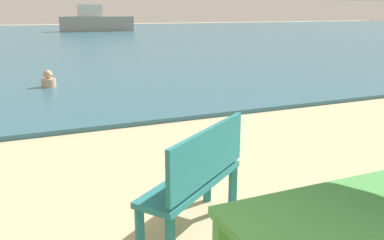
{
  "coord_description": "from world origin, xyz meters",
  "views": [
    {
      "loc": [
        -2.02,
        -1.21,
        1.86
      ],
      "look_at": [
        -0.2,
        3.0,
        0.6
      ],
      "focal_mm": 37.34,
      "sensor_mm": 36.0,
      "label": 1
    }
  ],
  "objects_px": {
    "bench_teal_center": "(199,174)",
    "boat_ferry": "(96,22)",
    "swimmer_person": "(48,80)",
    "picnic_table_green": "(350,232)"
  },
  "relations": [
    {
      "from": "picnic_table_green",
      "to": "boat_ferry",
      "type": "xyz_separation_m",
      "value": [
        5.04,
        35.65,
        0.26
      ]
    },
    {
      "from": "picnic_table_green",
      "to": "boat_ferry",
      "type": "relative_size",
      "value": 0.22
    },
    {
      "from": "swimmer_person",
      "to": "picnic_table_green",
      "type": "bearing_deg",
      "value": -83.23
    },
    {
      "from": "boat_ferry",
      "to": "swimmer_person",
      "type": "bearing_deg",
      "value": -102.65
    },
    {
      "from": "bench_teal_center",
      "to": "swimmer_person",
      "type": "xyz_separation_m",
      "value": [
        -0.69,
        7.29,
        -0.3
      ]
    },
    {
      "from": "bench_teal_center",
      "to": "boat_ferry",
      "type": "distance_m",
      "value": 34.74
    },
    {
      "from": "bench_teal_center",
      "to": "boat_ferry",
      "type": "bearing_deg",
      "value": 81.09
    },
    {
      "from": "bench_teal_center",
      "to": "swimmer_person",
      "type": "bearing_deg",
      "value": 95.37
    },
    {
      "from": "bench_teal_center",
      "to": "boat_ferry",
      "type": "relative_size",
      "value": 0.19
    },
    {
      "from": "bench_teal_center",
      "to": "boat_ferry",
      "type": "height_order",
      "value": "boat_ferry"
    }
  ]
}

